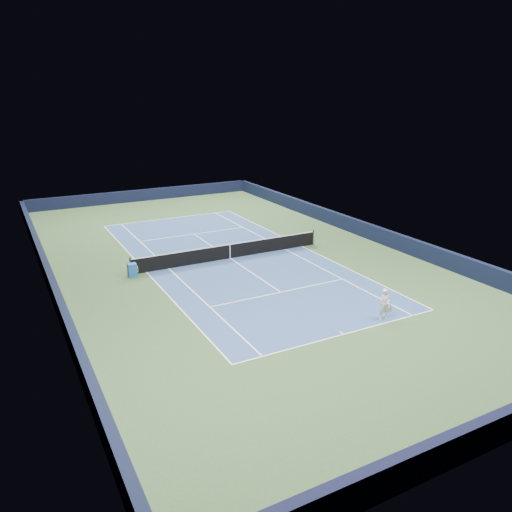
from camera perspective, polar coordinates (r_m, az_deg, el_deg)
name	(u,v)px	position (r m, az deg, el deg)	size (l,w,h in m)	color
ground	(230,258)	(32.11, -2.98, -0.27)	(40.00, 40.00, 0.00)	#324E2A
wall_far	(143,195)	(50.08, -12.74, 6.81)	(22.00, 0.35, 1.10)	black
wall_near	(504,425)	(17.86, 26.50, -16.90)	(22.00, 0.35, 1.10)	black
wall_right	(363,229)	(37.60, 12.13, 3.02)	(0.35, 40.00, 1.10)	black
wall_left	(50,279)	(29.35, -22.52, -2.42)	(0.35, 40.00, 1.10)	black
court_surface	(230,258)	(32.11, -2.98, -0.26)	(10.97, 23.77, 0.01)	navy
baseline_far	(170,218)	(42.76, -9.78, 4.28)	(10.97, 0.08, 0.00)	white
baseline_near	(344,334)	(22.72, 10.01, -8.80)	(10.97, 0.08, 0.00)	white
sideline_doubles_right	(302,246)	(34.66, 5.26, 1.12)	(0.08, 23.77, 0.00)	white
sideline_doubles_left	(147,272)	(30.35, -12.40, -1.81)	(0.08, 23.77, 0.00)	white
sideline_singles_right	(285,249)	(33.96, 3.32, 0.79)	(0.08, 23.77, 0.00)	white
sideline_singles_left	(169,268)	(30.71, -9.95, -1.41)	(0.08, 23.77, 0.00)	white
service_line_far	(194,234)	(37.75, -7.11, 2.51)	(8.23, 0.08, 0.00)	white
service_line_near	(281,292)	(26.81, 2.85, -4.15)	(8.23, 0.08, 0.00)	white
center_service_line	(230,258)	(32.11, -2.98, -0.25)	(0.08, 12.80, 0.00)	white
center_mark_far	(171,219)	(42.62, -9.71, 4.24)	(0.08, 0.30, 0.00)	white
center_mark_near	(342,333)	(22.83, 9.78, -8.66)	(0.08, 0.30, 0.00)	white
tennis_net	(230,251)	(31.96, -2.99, 0.59)	(12.90, 0.10, 1.07)	black
sponsor_cube	(132,270)	(29.70, -13.95, -1.58)	(0.55, 0.45, 0.80)	#1C57AA
tennis_player	(385,304)	(24.24, 14.51, -5.36)	(0.76, 1.26, 2.05)	white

